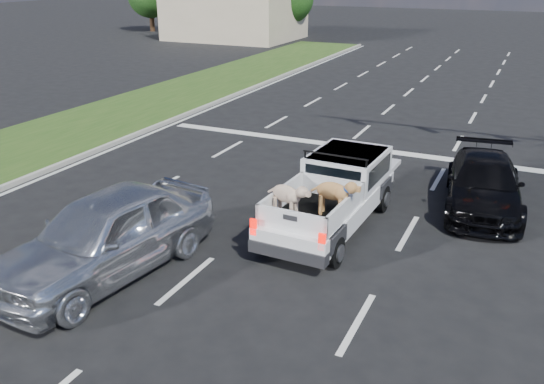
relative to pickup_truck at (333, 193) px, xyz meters
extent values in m
plane|color=black|center=(0.00, -3.65, -0.83)|extent=(160.00, 160.00, 0.00)
cube|color=silver|center=(-5.25, 2.35, -0.82)|extent=(0.12, 60.00, 0.01)
cube|color=silver|center=(-1.75, 2.35, -0.82)|extent=(0.12, 60.00, 0.01)
cube|color=silver|center=(1.75, 2.35, -0.82)|extent=(0.12, 60.00, 0.01)
cube|color=silver|center=(-8.80, 2.35, -0.82)|extent=(0.15, 60.00, 0.01)
cube|color=silver|center=(0.00, 6.35, -0.82)|extent=(17.00, 0.45, 0.01)
cube|color=#244415|center=(-11.50, 2.35, -0.78)|extent=(5.00, 60.00, 0.10)
cube|color=gray|center=(-9.05, 2.35, -0.76)|extent=(0.15, 60.00, 0.14)
cube|color=#BEAD91|center=(-20.00, 32.35, 1.37)|extent=(10.00, 8.00, 4.40)
cylinder|color=#332114|center=(-30.00, 34.35, 0.25)|extent=(0.44, 0.44, 2.16)
cylinder|color=#332114|center=(-24.00, 34.35, 0.25)|extent=(0.44, 0.44, 2.16)
cylinder|color=#332114|center=(-16.00, 34.35, 0.25)|extent=(0.44, 0.44, 2.16)
cylinder|color=black|center=(-0.84, -1.83, -0.49)|extent=(0.27, 0.68, 0.67)
cylinder|color=black|center=(0.70, -1.89, -0.49)|extent=(0.27, 0.68, 0.67)
cylinder|color=black|center=(-0.71, 1.44, -0.49)|extent=(0.27, 0.68, 0.67)
cylinder|color=black|center=(0.82, 1.38, -0.49)|extent=(0.27, 0.68, 0.67)
cube|color=silver|center=(-0.01, -0.18, -0.24)|extent=(1.86, 4.75, 0.46)
cube|color=silver|center=(0.04, 0.92, 0.37)|extent=(1.70, 2.10, 0.76)
cube|color=black|center=(0.00, -0.08, 0.39)|extent=(1.37, 0.08, 0.55)
cylinder|color=black|center=(0.00, 0.04, 0.92)|extent=(1.59, 0.11, 0.04)
cube|color=black|center=(-0.05, -1.22, -0.04)|extent=(1.66, 2.31, 0.05)
cube|color=silver|center=(-0.80, -1.19, 0.22)|extent=(0.16, 2.26, 0.46)
cube|color=silver|center=(0.70, -1.25, 0.22)|extent=(0.16, 2.26, 0.46)
cube|color=silver|center=(-0.09, -2.31, 0.22)|extent=(1.58, 0.13, 0.46)
cube|color=red|center=(-0.85, -2.47, 0.01)|extent=(0.14, 0.06, 0.35)
cube|color=red|center=(0.65, -2.53, 0.01)|extent=(0.14, 0.06, 0.35)
cube|color=black|center=(-0.09, -2.43, -0.40)|extent=(1.71, 0.33, 0.27)
imported|color=silver|center=(-3.33, -4.03, 0.02)|extent=(2.69, 5.21, 1.70)
imported|color=black|center=(3.10, 2.68, -0.19)|extent=(2.37, 4.63, 1.29)
camera|label=1|loc=(3.97, -11.94, 4.97)|focal=38.00mm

